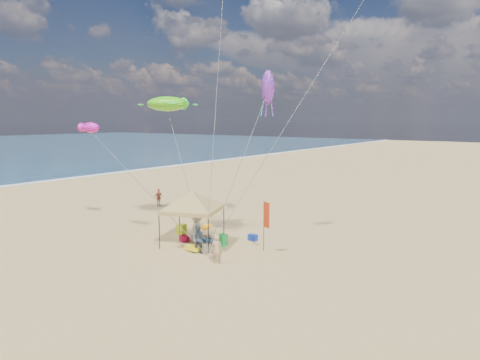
{
  "coord_description": "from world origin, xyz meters",
  "views": [
    {
      "loc": [
        14.77,
        -17.07,
        7.53
      ],
      "look_at": [
        0.0,
        3.0,
        4.0
      ],
      "focal_mm": 32.38,
      "sensor_mm": 36.0,
      "label": 1
    }
  ],
  "objects_px": {
    "person_near_b": "(199,239)",
    "cooler_blue": "(253,237)",
    "cooler_red": "(184,238)",
    "canopy_tent": "(192,193)",
    "beach_cart": "(193,248)",
    "person_far_a": "(159,197)",
    "chair_green": "(222,240)",
    "chair_yellow": "(181,230)",
    "person_near_c": "(197,230)",
    "feather_flag": "(266,218)",
    "person_near_a": "(217,249)"
  },
  "relations": [
    {
      "from": "person_near_b",
      "to": "chair_yellow",
      "type": "bearing_deg",
      "value": 125.78
    },
    {
      "from": "feather_flag",
      "to": "person_near_c",
      "type": "height_order",
      "value": "feather_flag"
    },
    {
      "from": "canopy_tent",
      "to": "cooler_red",
      "type": "xyz_separation_m",
      "value": [
        -0.76,
        0.03,
        -2.93
      ]
    },
    {
      "from": "canopy_tent",
      "to": "beach_cart",
      "type": "relative_size",
      "value": 6.28
    },
    {
      "from": "feather_flag",
      "to": "cooler_blue",
      "type": "xyz_separation_m",
      "value": [
        -1.87,
        1.41,
        -1.77
      ]
    },
    {
      "from": "cooler_red",
      "to": "person_near_b",
      "type": "xyz_separation_m",
      "value": [
        2.39,
        -1.33,
        0.64
      ]
    },
    {
      "from": "feather_flag",
      "to": "person_far_a",
      "type": "distance_m",
      "value": 15.54
    },
    {
      "from": "feather_flag",
      "to": "person_near_c",
      "type": "xyz_separation_m",
      "value": [
        -3.99,
        -1.38,
        -1.02
      ]
    },
    {
      "from": "person_near_b",
      "to": "person_far_a",
      "type": "distance_m",
      "value": 14.23
    },
    {
      "from": "person_near_b",
      "to": "chair_green",
      "type": "bearing_deg",
      "value": 65.93
    },
    {
      "from": "person_far_a",
      "to": "person_near_c",
      "type": "bearing_deg",
      "value": -120.85
    },
    {
      "from": "cooler_red",
      "to": "chair_green",
      "type": "height_order",
      "value": "chair_green"
    },
    {
      "from": "beach_cart",
      "to": "person_near_b",
      "type": "xyz_separation_m",
      "value": [
        0.58,
        -0.17,
        0.63
      ]
    },
    {
      "from": "person_near_b",
      "to": "person_near_c",
      "type": "bearing_deg",
      "value": 113.46
    },
    {
      "from": "cooler_red",
      "to": "chair_yellow",
      "type": "relative_size",
      "value": 0.77
    },
    {
      "from": "chair_yellow",
      "to": "person_near_b",
      "type": "bearing_deg",
      "value": -33.14
    },
    {
      "from": "feather_flag",
      "to": "beach_cart",
      "type": "relative_size",
      "value": 3.25
    },
    {
      "from": "feather_flag",
      "to": "person_near_a",
      "type": "bearing_deg",
      "value": -106.15
    },
    {
      "from": "canopy_tent",
      "to": "chair_green",
      "type": "bearing_deg",
      "value": 21.44
    },
    {
      "from": "cooler_blue",
      "to": "chair_green",
      "type": "relative_size",
      "value": 0.77
    },
    {
      "from": "chair_green",
      "to": "chair_yellow",
      "type": "xyz_separation_m",
      "value": [
        -3.73,
        0.39,
        0.0
      ]
    },
    {
      "from": "cooler_red",
      "to": "person_near_a",
      "type": "xyz_separation_m",
      "value": [
        4.21,
        -1.95,
        0.58
      ]
    },
    {
      "from": "beach_cart",
      "to": "person_near_b",
      "type": "relative_size",
      "value": 0.54
    },
    {
      "from": "canopy_tent",
      "to": "cooler_red",
      "type": "height_order",
      "value": "canopy_tent"
    },
    {
      "from": "cooler_blue",
      "to": "beach_cart",
      "type": "xyz_separation_m",
      "value": [
        -1.48,
        -3.86,
        0.01
      ]
    },
    {
      "from": "canopy_tent",
      "to": "beach_cart",
      "type": "xyz_separation_m",
      "value": [
        1.04,
        -1.13,
        -2.92
      ]
    },
    {
      "from": "beach_cart",
      "to": "person_far_a",
      "type": "xyz_separation_m",
      "value": [
        -11.19,
        7.82,
        0.58
      ]
    },
    {
      "from": "person_near_b",
      "to": "person_near_c",
      "type": "height_order",
      "value": "person_near_c"
    },
    {
      "from": "person_near_c",
      "to": "person_far_a",
      "type": "height_order",
      "value": "person_near_c"
    },
    {
      "from": "canopy_tent",
      "to": "cooler_blue",
      "type": "distance_m",
      "value": 4.74
    },
    {
      "from": "beach_cart",
      "to": "person_near_c",
      "type": "xyz_separation_m",
      "value": [
        -0.64,
        1.08,
        0.74
      ]
    },
    {
      "from": "cooler_red",
      "to": "person_far_a",
      "type": "xyz_separation_m",
      "value": [
        -9.39,
        6.66,
        0.59
      ]
    },
    {
      "from": "chair_yellow",
      "to": "chair_green",
      "type": "bearing_deg",
      "value": -6.0
    },
    {
      "from": "canopy_tent",
      "to": "beach_cart",
      "type": "bearing_deg",
      "value": -47.28
    },
    {
      "from": "cooler_red",
      "to": "person_near_c",
      "type": "relative_size",
      "value": 0.29
    },
    {
      "from": "cooler_blue",
      "to": "person_near_a",
      "type": "relative_size",
      "value": 0.35
    },
    {
      "from": "canopy_tent",
      "to": "person_near_c",
      "type": "height_order",
      "value": "canopy_tent"
    },
    {
      "from": "person_near_c",
      "to": "canopy_tent",
      "type": "bearing_deg",
      "value": 12.87
    },
    {
      "from": "cooler_red",
      "to": "chair_green",
      "type": "xyz_separation_m",
      "value": [
        2.49,
        0.65,
        0.16
      ]
    },
    {
      "from": "canopy_tent",
      "to": "person_far_a",
      "type": "xyz_separation_m",
      "value": [
        -10.15,
        6.69,
        -2.34
      ]
    },
    {
      "from": "person_near_b",
      "to": "cooler_blue",
      "type": "bearing_deg",
      "value": 56.41
    },
    {
      "from": "cooler_red",
      "to": "chair_yellow",
      "type": "distance_m",
      "value": 1.63
    },
    {
      "from": "person_near_a",
      "to": "feather_flag",
      "type": "bearing_deg",
      "value": -137.76
    },
    {
      "from": "feather_flag",
      "to": "chair_yellow",
      "type": "xyz_separation_m",
      "value": [
        -6.4,
        -0.26,
        -1.61
      ]
    },
    {
      "from": "cooler_blue",
      "to": "chair_green",
      "type": "bearing_deg",
      "value": -111.05
    },
    {
      "from": "canopy_tent",
      "to": "chair_green",
      "type": "xyz_separation_m",
      "value": [
        1.73,
        0.68,
        -2.77
      ]
    },
    {
      "from": "person_near_a",
      "to": "canopy_tent",
      "type": "bearing_deg",
      "value": -60.78
    },
    {
      "from": "chair_yellow",
      "to": "person_near_a",
      "type": "distance_m",
      "value": 6.24
    },
    {
      "from": "cooler_blue",
      "to": "person_near_a",
      "type": "distance_m",
      "value": 4.79
    },
    {
      "from": "beach_cart",
      "to": "person_near_c",
      "type": "relative_size",
      "value": 0.48
    }
  ]
}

